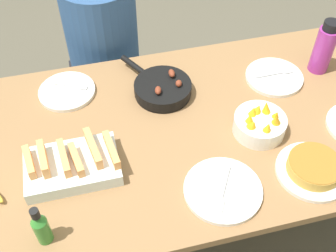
% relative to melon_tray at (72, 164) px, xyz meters
% --- Properties ---
extents(ground_plane, '(14.00, 14.00, 0.00)m').
position_rel_melon_tray_xyz_m(ground_plane, '(0.35, 0.09, -0.76)').
color(ground_plane, '#565142').
extents(dining_table, '(1.88, 0.90, 0.72)m').
position_rel_melon_tray_xyz_m(dining_table, '(0.35, 0.09, -0.12)').
color(dining_table, olive).
rests_on(dining_table, ground_plane).
extents(melon_tray, '(0.31, 0.20, 0.10)m').
position_rel_melon_tray_xyz_m(melon_tray, '(0.00, 0.00, 0.00)').
color(melon_tray, silver).
rests_on(melon_tray, dining_table).
extents(skillet, '(0.24, 0.33, 0.08)m').
position_rel_melon_tray_xyz_m(skillet, '(0.38, 0.29, -0.01)').
color(skillet, black).
rests_on(skillet, dining_table).
extents(frittata_plate_side, '(0.24, 0.24, 0.06)m').
position_rel_melon_tray_xyz_m(frittata_plate_side, '(0.77, -0.20, -0.01)').
color(frittata_plate_side, silver).
rests_on(frittata_plate_side, dining_table).
extents(empty_plate_near_front, '(0.23, 0.23, 0.02)m').
position_rel_melon_tray_xyz_m(empty_plate_near_front, '(0.84, 0.27, -0.03)').
color(empty_plate_near_front, silver).
rests_on(empty_plate_near_front, dining_table).
extents(empty_plate_far_left, '(0.26, 0.26, 0.02)m').
position_rel_melon_tray_xyz_m(empty_plate_far_left, '(0.46, -0.20, -0.03)').
color(empty_plate_far_left, silver).
rests_on(empty_plate_far_left, dining_table).
extents(empty_plate_far_right, '(0.22, 0.22, 0.02)m').
position_rel_melon_tray_xyz_m(empty_plate_far_right, '(0.01, 0.39, -0.03)').
color(empty_plate_far_right, silver).
rests_on(empty_plate_far_right, dining_table).
extents(fruit_bowl_mango, '(0.19, 0.19, 0.12)m').
position_rel_melon_tray_xyz_m(fruit_bowl_mango, '(0.67, 0.01, 0.01)').
color(fruit_bowl_mango, silver).
rests_on(fruit_bowl_mango, dining_table).
extents(water_bottle, '(0.08, 0.08, 0.23)m').
position_rel_melon_tray_xyz_m(water_bottle, '(1.04, 0.28, 0.08)').
color(water_bottle, '#992D89').
rests_on(water_bottle, dining_table).
extents(hot_sauce_bottle, '(0.05, 0.05, 0.16)m').
position_rel_melon_tray_xyz_m(hot_sauce_bottle, '(-0.10, -0.23, 0.04)').
color(hot_sauce_bottle, '#337F2D').
rests_on(hot_sauce_bottle, dining_table).
extents(person_figure, '(0.37, 0.37, 1.23)m').
position_rel_melon_tray_xyz_m(person_figure, '(0.20, 0.76, -0.25)').
color(person_figure, black).
rests_on(person_figure, ground_plane).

